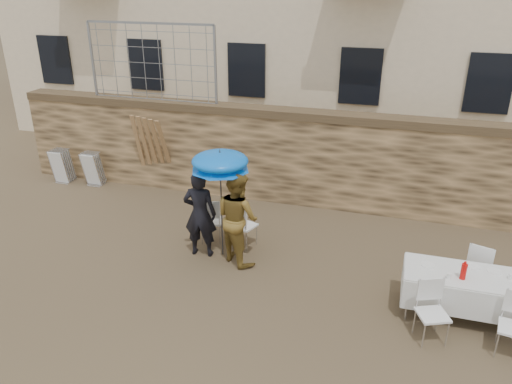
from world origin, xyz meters
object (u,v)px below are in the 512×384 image
(table_chair_back, at_px, (480,267))
(banquet_table, at_px, (475,278))
(woman_dress, at_px, (237,217))
(couple_chair_right, at_px, (244,224))
(man_suit, at_px, (200,214))
(chair_stack_right, at_px, (96,167))
(table_chair_front_left, at_px, (433,313))
(soda_bottle, at_px, (464,271))
(umbrella, at_px, (220,164))
(couple_chair_left, at_px, (211,219))
(chair_stack_left, at_px, (66,163))

(table_chair_back, bearing_deg, banquet_table, 93.96)
(woman_dress, relative_size, couple_chair_right, 1.88)
(man_suit, distance_m, couple_chair_right, 0.97)
(couple_chair_right, height_order, chair_stack_right, couple_chair_right)
(table_chair_front_left, height_order, chair_stack_right, table_chair_front_left)
(couple_chair_right, xyz_separation_m, table_chair_back, (4.32, -0.35, 0.00))
(soda_bottle, height_order, chair_stack_right, soda_bottle)
(umbrella, relative_size, soda_bottle, 7.66)
(couple_chair_left, height_order, table_chair_back, same)
(man_suit, height_order, chair_stack_left, man_suit)
(table_chair_front_left, height_order, chair_stack_left, table_chair_front_left)
(woman_dress, height_order, umbrella, umbrella)
(banquet_table, distance_m, chair_stack_right, 9.33)
(couple_chair_right, bearing_deg, table_chair_front_left, 171.53)
(table_chair_back, bearing_deg, chair_stack_left, 4.80)
(table_chair_back, relative_size, chair_stack_right, 1.04)
(couple_chair_right, distance_m, chair_stack_left, 5.91)
(man_suit, xyz_separation_m, couple_chair_left, (0.00, 0.55, -0.39))
(man_suit, height_order, woman_dress, woman_dress)
(soda_bottle, relative_size, table_chair_back, 0.27)
(couple_chair_left, relative_size, chair_stack_right, 1.04)
(couple_chair_right, xyz_separation_m, banquet_table, (4.12, -1.15, 0.25))
(woman_dress, xyz_separation_m, soda_bottle, (3.87, -0.75, 0.00))
(man_suit, xyz_separation_m, table_chair_front_left, (4.22, -1.35, -0.39))
(umbrella, distance_m, couple_chair_right, 1.50)
(table_chair_front_left, xyz_separation_m, chair_stack_left, (-9.09, 3.87, -0.02))
(woman_dress, bearing_deg, chair_stack_right, 6.91)
(couple_chair_right, xyz_separation_m, chair_stack_right, (-4.67, 1.97, -0.02))
(umbrella, bearing_deg, chair_stack_left, 155.30)
(man_suit, bearing_deg, table_chair_front_left, 155.91)
(chair_stack_right, bearing_deg, table_chair_front_left, -25.28)
(woman_dress, bearing_deg, table_chair_front_left, -166.13)
(table_chair_back, relative_size, chair_stack_left, 1.04)
(table_chair_front_left, bearing_deg, table_chair_back, 39.55)
(couple_chair_left, xyz_separation_m, chair_stack_left, (-4.87, 1.97, -0.02))
(table_chair_front_left, relative_size, chair_stack_left, 1.04)
(couple_chair_right, distance_m, chair_stack_right, 5.07)
(couple_chair_left, distance_m, table_chair_front_left, 4.63)
(man_suit, relative_size, chair_stack_right, 1.88)
(umbrella, height_order, chair_stack_left, umbrella)
(chair_stack_right, bearing_deg, couple_chair_right, -22.92)
(couple_chair_right, bearing_deg, table_chair_back, -164.77)
(man_suit, distance_m, soda_bottle, 4.68)
(woman_dress, xyz_separation_m, banquet_table, (4.07, -0.60, -0.17))
(man_suit, distance_m, woman_dress, 0.75)
(man_suit, relative_size, couple_chair_left, 1.81)
(banquet_table, height_order, soda_bottle, soda_bottle)
(table_chair_front_left, bearing_deg, couple_chair_right, 128.57)
(woman_dress, distance_m, umbrella, 1.04)
(man_suit, bearing_deg, table_chair_back, 175.90)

